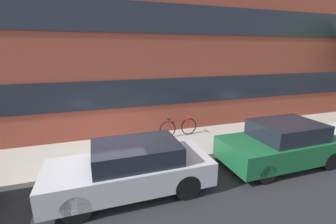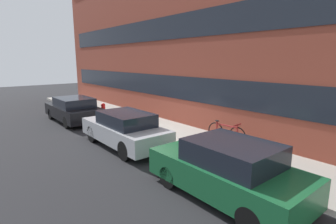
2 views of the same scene
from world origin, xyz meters
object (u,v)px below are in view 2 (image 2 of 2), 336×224
(bicycle, at_px, (226,132))
(parked_car_silver, at_px, (125,129))
(fire_hydrant, at_px, (103,110))
(parked_car_black, at_px, (74,109))
(parked_car_green, at_px, (228,170))

(bicycle, bearing_deg, parked_car_silver, -133.53)
(fire_hydrant, relative_size, bicycle, 0.44)
(fire_hydrant, bearing_deg, parked_car_black, -104.27)
(parked_car_green, height_order, fire_hydrant, parked_car_green)
(parked_car_black, xyz_separation_m, parked_car_green, (10.03, 0.00, 0.04))
(parked_car_green, height_order, bicycle, parked_car_green)
(parked_car_silver, xyz_separation_m, fire_hydrant, (-4.90, 1.49, -0.16))
(bicycle, bearing_deg, parked_car_black, -163.48)
(parked_car_black, height_order, parked_car_green, parked_car_green)
(fire_hydrant, xyz_separation_m, bicycle, (7.28, 1.46, 0.03))
(parked_car_black, xyz_separation_m, bicycle, (7.66, 2.94, -0.10))
(parked_car_black, bearing_deg, parked_car_silver, -180.00)
(parked_car_green, distance_m, bicycle, 3.78)
(parked_car_black, xyz_separation_m, parked_car_silver, (5.28, 0.00, 0.03))
(parked_car_silver, bearing_deg, parked_car_black, 0.00)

